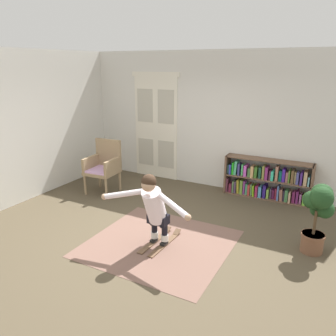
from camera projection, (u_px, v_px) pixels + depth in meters
The scene contains 10 objects.
ground_plane at pixel (153, 234), 5.41m from camera, with size 7.20×7.20×0.00m, color #4E4331.
back_wall at pixel (214, 121), 7.18m from camera, with size 6.00×0.10×2.90m, color silver.
side_wall_left at pixel (32, 125), 6.67m from camera, with size 0.10×6.00×2.90m, color silver.
double_door at pixel (156, 126), 7.83m from camera, with size 1.22×0.05×2.45m.
rug at pixel (160, 243), 5.12m from camera, with size 2.06×1.96×0.01m, color brown.
bookshelf at pixel (266, 181), 6.77m from camera, with size 1.71×0.30×0.81m.
wicker_chair at pixel (104, 165), 7.06m from camera, with size 0.64×0.64×1.10m.
potted_plant at pixel (318, 210), 4.72m from camera, with size 0.43×0.43×1.04m.
skis_pair at pixel (161, 241), 5.14m from camera, with size 0.30×0.86×0.07m.
person_skier at pixel (154, 205), 4.79m from camera, with size 1.45×0.59×1.11m.
Camera 1 is at (2.50, -4.17, 2.61)m, focal length 35.94 mm.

